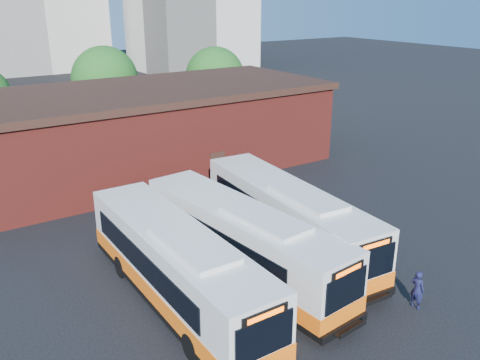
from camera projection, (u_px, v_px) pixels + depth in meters
ground at (313, 279)px, 24.68m from camera, size 220.00×220.00×0.00m
bus_west at (177, 269)px, 22.24m from camera, size 2.91×13.66×3.71m
bus_midwest at (242, 244)px, 24.60m from camera, size 4.02×13.57×3.65m
bus_mideast at (288, 220)px, 27.18m from camera, size 3.72×13.67×3.68m
transit_worker at (417, 289)px, 22.17m from camera, size 0.47×0.68×1.79m
depot_building at (144, 129)px, 39.25m from camera, size 28.60×12.60×6.40m
tree_mid at (105, 79)px, 50.64m from camera, size 6.56×6.56×8.36m
tree_east at (215, 76)px, 54.06m from camera, size 6.24×6.24×7.96m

